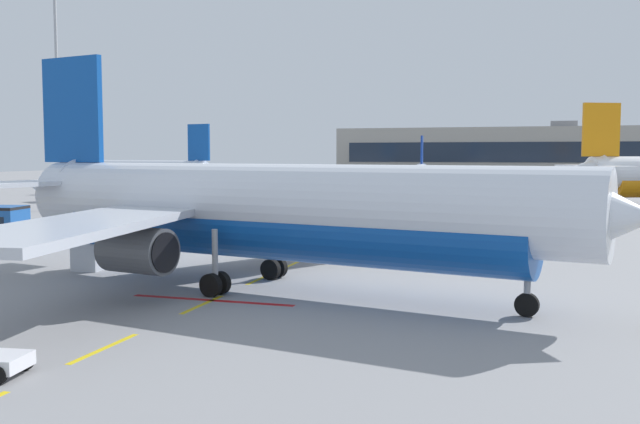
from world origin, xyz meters
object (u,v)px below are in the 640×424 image
(airliner_foreground, at_px, (270,210))
(airliner_mid_left, at_px, (418,176))
(apron_light_mast_near, at_px, (56,57))
(uld_cargo_container, at_px, (90,256))
(airliner_far_center, at_px, (140,173))

(airliner_foreground, relative_size, airliner_mid_left, 1.24)
(apron_light_mast_near, bearing_deg, airliner_foreground, -42.87)
(airliner_foreground, bearing_deg, uld_cargo_container, 168.79)
(uld_cargo_container, xyz_separation_m, apron_light_mast_near, (-29.83, 36.51, 17.19))
(apron_light_mast_near, bearing_deg, airliner_far_center, 103.12)
(airliner_foreground, relative_size, airliner_far_center, 1.10)
(airliner_mid_left, relative_size, uld_cargo_container, 16.58)
(airliner_mid_left, relative_size, airliner_far_center, 0.89)
(uld_cargo_container, bearing_deg, airliner_mid_left, 85.21)
(airliner_far_center, bearing_deg, airliner_mid_left, 15.04)
(uld_cargo_container, relative_size, apron_light_mast_near, 0.06)
(airliner_foreground, height_order, airliner_far_center, airliner_foreground)
(uld_cargo_container, distance_m, apron_light_mast_near, 50.18)
(uld_cargo_container, bearing_deg, airliner_foreground, -11.21)
(airliner_foreground, distance_m, airliner_mid_left, 79.02)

